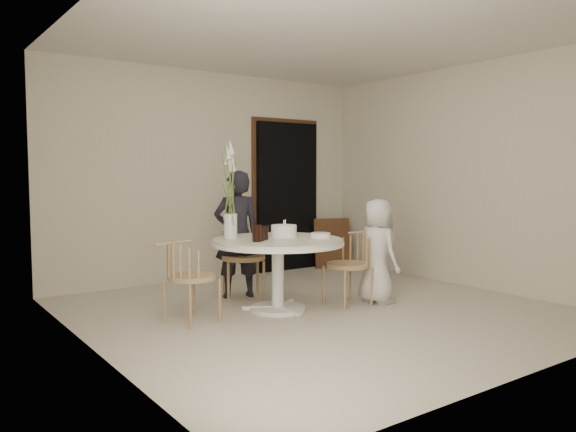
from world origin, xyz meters
TOP-DOWN VIEW (x-y plane):
  - ground at (0.00, 0.00)m, footprint 4.50×4.50m
  - room_shell at (0.00, 0.00)m, footprint 4.50×4.50m
  - doorway at (1.15, 2.19)m, footprint 1.00×0.10m
  - door_trim at (1.15, 2.23)m, footprint 1.12×0.03m
  - table at (-0.35, 0.25)m, footprint 1.33×1.33m
  - picture_frame at (1.81, 1.95)m, footprint 0.57×0.35m
  - chair_far at (-0.28, 1.06)m, footprint 0.59×0.61m
  - chair_right at (0.51, 0.03)m, footprint 0.48×0.45m
  - chair_left at (-1.35, 0.33)m, footprint 0.53×0.51m
  - girl at (-0.36, 1.03)m, footprint 0.59×0.48m
  - boy at (0.71, -0.09)m, footprint 0.40×0.57m
  - birthday_cake at (-0.22, 0.33)m, footprint 0.26×0.26m
  - cola_tumbler_a at (-0.50, 0.26)m, footprint 0.08×0.08m
  - cola_tumbler_b at (-0.60, 0.18)m, footprint 0.08×0.08m
  - cola_tumbler_c at (-0.64, 0.21)m, footprint 0.08×0.08m
  - cola_tumbler_d at (-0.66, 0.16)m, footprint 0.08×0.08m
  - plate_stack at (0.06, 0.08)m, footprint 0.23×0.23m
  - flower_vase at (-0.73, 0.53)m, footprint 0.14×0.14m

SIDE VIEW (x-z plane):
  - ground at x=0.00m, z-range 0.00..0.00m
  - picture_frame at x=1.81m, z-range 0.00..0.72m
  - chair_right at x=0.51m, z-range 0.11..0.89m
  - chair_left at x=-1.35m, z-range 0.11..0.89m
  - chair_far at x=-0.28m, z-range 0.12..0.96m
  - boy at x=0.71m, z-range 0.00..1.11m
  - table at x=-0.35m, z-range 0.25..0.98m
  - girl at x=-0.36m, z-range 0.00..1.41m
  - plate_stack at x=0.06m, z-range 0.73..0.78m
  - birthday_cake at x=-0.22m, z-range 0.71..0.88m
  - cola_tumbler_b at x=-0.60m, z-range 0.73..0.87m
  - cola_tumbler_a at x=-0.50m, z-range 0.73..0.87m
  - cola_tumbler_c at x=-0.64m, z-range 0.73..0.88m
  - cola_tumbler_d at x=-0.66m, z-range 0.73..0.90m
  - doorway at x=1.15m, z-range 0.00..2.10m
  - door_trim at x=1.15m, z-range 0.00..2.22m
  - flower_vase at x=-0.73m, z-range 0.65..1.65m
  - room_shell at x=0.00m, z-range -0.63..3.87m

